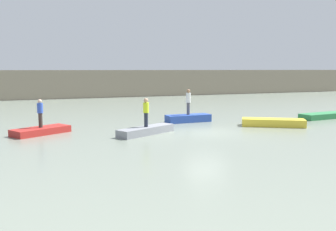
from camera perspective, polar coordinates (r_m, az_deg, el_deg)
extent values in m
plane|color=gray|center=(21.94, 5.83, -2.58)|extent=(120.00, 120.00, 0.00)
cube|color=gray|center=(49.36, -10.04, 4.79)|extent=(80.00, 1.20, 3.56)
cube|color=red|center=(22.42, -18.86, -2.23)|extent=(3.45, 2.69, 0.38)
cube|color=gray|center=(21.19, -3.37, -2.31)|extent=(3.81, 2.59, 0.43)
cube|color=#2B4CAD|center=(26.13, 3.11, -0.43)|extent=(3.18, 1.11, 0.51)
cube|color=gold|center=(25.10, 15.79, -1.03)|extent=(4.01, 3.13, 0.49)
cube|color=#2D7F47|center=(30.28, 22.69, -0.03)|extent=(4.10, 1.64, 0.41)
cylinder|color=#4C4C56|center=(26.05, 3.12, 1.06)|extent=(0.22, 0.22, 0.85)
cylinder|color=white|center=(25.98, 3.13, 2.74)|extent=(0.32, 0.32, 0.68)
sphere|color=#936B4C|center=(25.95, 3.14, 3.77)|extent=(0.26, 0.26, 0.26)
cylinder|color=#38332D|center=(22.33, -18.93, -0.70)|extent=(0.22, 0.22, 0.83)
cylinder|color=blue|center=(22.26, -19.00, 1.07)|extent=(0.32, 0.32, 0.56)
sphere|color=beige|center=(22.22, -19.04, 2.09)|extent=(0.23, 0.23, 0.23)
cylinder|color=#232838|center=(21.10, -3.38, -0.66)|extent=(0.22, 0.22, 0.80)
cylinder|color=#D8F226|center=(21.02, -3.39, 1.20)|extent=(0.32, 0.32, 0.58)
sphere|color=tan|center=(20.98, -3.40, 2.33)|extent=(0.25, 0.25, 0.25)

